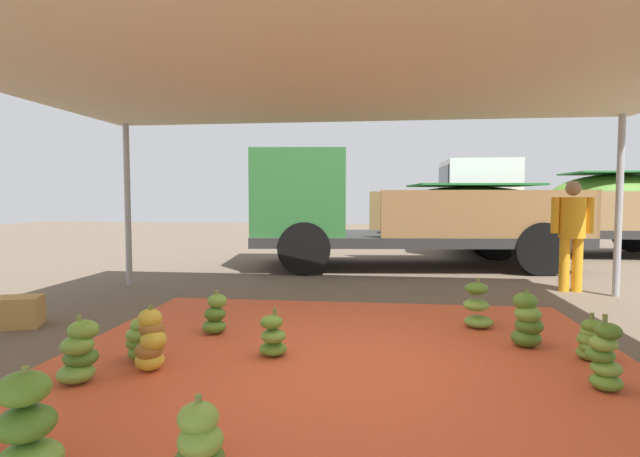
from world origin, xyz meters
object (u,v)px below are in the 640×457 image
banana_bunch_7 (273,337)px  banana_bunch_10 (199,442)px  banana_bunch_0 (591,341)px  banana_bunch_1 (27,428)px  worker_0 (572,227)px  banana_bunch_11 (79,354)px  cargo_truck_main (397,210)px  banana_bunch_6 (605,358)px  banana_bunch_9 (151,342)px  cargo_truck_far (562,205)px  banana_bunch_8 (142,340)px  banana_bunch_2 (477,307)px  banana_bunch_3 (215,315)px  banana_bunch_5 (527,322)px  crate_0 (19,312)px

banana_bunch_7 → banana_bunch_10: bearing=-88.9°
banana_bunch_0 → banana_bunch_1: banana_bunch_1 is taller
banana_bunch_0 → worker_0: 3.69m
banana_bunch_0 → banana_bunch_11: bearing=-166.2°
banana_bunch_1 → cargo_truck_main: size_ratio=0.09×
banana_bunch_1 → banana_bunch_6: 3.86m
banana_bunch_9 → worker_0: (4.86, 4.15, 0.75)m
worker_0 → banana_bunch_11: bearing=-139.8°
banana_bunch_7 → cargo_truck_far: (5.55, 8.76, 1.08)m
banana_bunch_8 → worker_0: worker_0 is taller
banana_bunch_9 → cargo_truck_main: size_ratio=0.08×
banana_bunch_2 → banana_bunch_9: (-2.99, -1.73, 0.01)m
banana_bunch_1 → banana_bunch_3: 2.73m
banana_bunch_5 → crate_0: banana_bunch_5 is taller
cargo_truck_main → cargo_truck_far: 4.96m
cargo_truck_main → banana_bunch_6: bearing=-78.6°
banana_bunch_3 → banana_bunch_9: (-0.16, -1.16, 0.05)m
banana_bunch_0 → banana_bunch_2: banana_bunch_2 is taller
banana_bunch_10 → cargo_truck_far: 12.08m
banana_bunch_5 → crate_0: (-5.48, 0.11, -0.08)m
banana_bunch_10 → banana_bunch_11: bearing=141.0°
banana_bunch_3 → crate_0: banana_bunch_3 is taller
banana_bunch_1 → banana_bunch_9: banana_bunch_1 is taller
banana_bunch_0 → cargo_truck_main: bearing=104.3°
banana_bunch_3 → crate_0: size_ratio=1.02×
banana_bunch_7 → worker_0: 5.43m
banana_bunch_0 → banana_bunch_7: size_ratio=0.97×
banana_bunch_9 → banana_bunch_0: bearing=10.7°
worker_0 → banana_bunch_10: bearing=-124.7°
banana_bunch_3 → worker_0: (4.69, 2.99, 0.80)m
banana_bunch_1 → cargo_truck_main: cargo_truck_main is taller
banana_bunch_0 → cargo_truck_far: bearing=72.4°
cargo_truck_main → crate_0: bearing=-129.1°
banana_bunch_11 → worker_0: size_ratio=0.31×
banana_bunch_11 → cargo_truck_main: size_ratio=0.08×
banana_bunch_7 → cargo_truck_far: bearing=57.7°
banana_bunch_6 → crate_0: size_ratio=1.26×
banana_bunch_5 → banana_bunch_10: banana_bunch_5 is taller
banana_bunch_5 → cargo_truck_far: bearing=68.9°
banana_bunch_6 → banana_bunch_8: (-3.80, 0.22, -0.06)m
banana_bunch_6 → cargo_truck_far: cargo_truck_far is taller
cargo_truck_far → banana_bunch_6: bearing=-107.4°
banana_bunch_3 → banana_bunch_9: size_ratio=0.84×
banana_bunch_11 → banana_bunch_8: bearing=67.5°
banana_bunch_3 → banana_bunch_6: size_ratio=0.81×
banana_bunch_2 → worker_0: size_ratio=0.33×
banana_bunch_9 → cargo_truck_far: 11.33m
banana_bunch_8 → crate_0: banana_bunch_8 is taller
banana_bunch_2 → banana_bunch_8: bearing=-155.0°
banana_bunch_0 → banana_bunch_1: (-3.70, -2.29, 0.08)m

